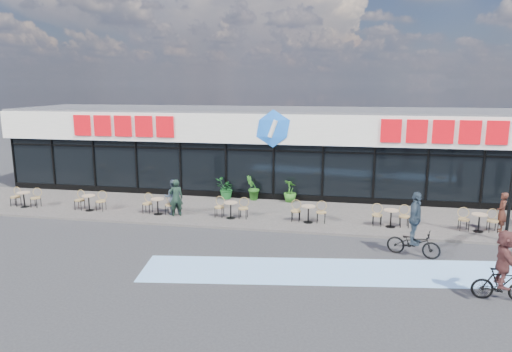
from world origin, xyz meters
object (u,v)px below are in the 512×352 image
Objects in this scene: potted_plant_mid at (253,188)px; patron_left at (176,198)px; cyclist_a at (503,268)px; potted_plant_left at (226,189)px; potted_plant_right at (290,191)px; pedestrian_a at (502,212)px; patron_right at (173,197)px; cyclist_b at (414,232)px; bistro_set_0 at (25,197)px.

patron_left is (-2.86, -3.43, 0.20)m from potted_plant_mid.
cyclist_a is at bearing -46.62° from potted_plant_mid.
patron_left is at bearing -113.02° from potted_plant_left.
potted_plant_left is 13.98m from cyclist_a.
potted_plant_mid is 0.76× the size of patron_left.
potted_plant_right is 0.70× the size of pedestrian_a.
patron_left is at bearing 152.96° from cyclist_a.
potted_plant_right reaches higher than potted_plant_left.
potted_plant_right is 5.97m from patron_right.
potted_plant_left is 1.42m from potted_plant_mid.
cyclist_b reaches higher than potted_plant_left.
cyclist_a is at bearing -53.50° from potted_plant_right.
potted_plant_mid is 0.62× the size of cyclist_a.
patron_left is 10.29m from cyclist_b.
potted_plant_mid is 9.46m from cyclist_b.
pedestrian_a is 5.02m from cyclist_b.
patron_left reaches higher than pedestrian_a.
cyclist_a is at bearing -4.37° from pedestrian_a.
cyclist_a reaches higher than bistro_set_0.
potted_plant_mid is (1.41, 0.03, 0.09)m from potted_plant_left.
pedestrian_a is at bearing 72.86° from cyclist_a.
potted_plant_right reaches higher than bistro_set_0.
potted_plant_mid is 12.99m from cyclist_a.
potted_plant_right is at bearing 128.60° from cyclist_b.
potted_plant_left is at bearing -134.36° from patron_right.
patron_right is at bearing -117.53° from potted_plant_left.
patron_left is 13.22m from cyclist_a.
potted_plant_left is 0.86× the size of potted_plant_mid.
potted_plant_right is 11.76m from cyclist_a.
patron_left reaches higher than patron_right.
bistro_set_0 is 11.15m from potted_plant_mid.
pedestrian_a is (10.86, -3.13, 0.17)m from potted_plant_mid.
cyclist_a is at bearing 135.81° from patron_right.
patron_right is 1.01× the size of pedestrian_a.
potted_plant_mid is (10.66, 3.26, 0.18)m from bistro_set_0.
potted_plant_left reaches higher than bistro_set_0.
potted_plant_mid is at bearing 1.36° from potted_plant_left.
potted_plant_left is at bearing -91.40° from pedestrian_a.
potted_plant_right is 8.14m from cyclist_b.
cyclist_b is at bearing -51.40° from potted_plant_right.
cyclist_a reaches higher than patron_right.
patron_right is 13.94m from pedestrian_a.
bistro_set_0 is 1.37× the size of potted_plant_right.
cyclist_b is at bearing -9.92° from bistro_set_0.
bistro_set_0 is 7.59m from patron_right.
potted_plant_left is 0.68× the size of pedestrian_a.
pedestrian_a is 6.60m from cyclist_a.
patron_left is 0.30m from patron_right.
patron_right reaches higher than potted_plant_left.
patron_right is at bearing -63.42° from patron_left.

